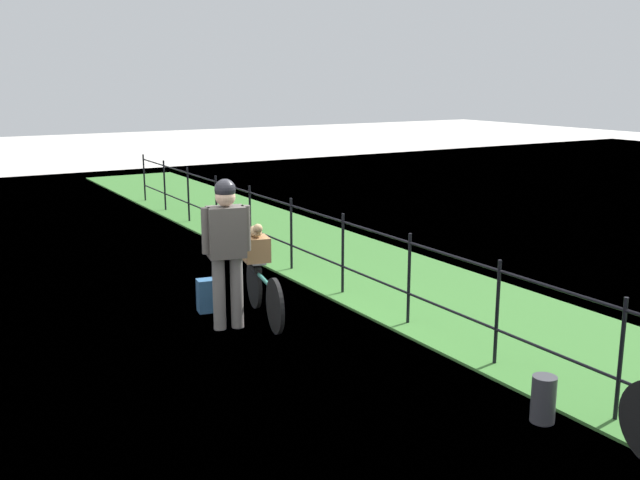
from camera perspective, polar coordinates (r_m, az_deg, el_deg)
ground_plane at (r=7.98m, az=-8.30°, el=-7.67°), size 60.00×60.00×0.00m
grass_strip at (r=9.45m, az=8.86°, el=-4.33°), size 27.00×2.40×0.03m
iron_fence at (r=8.74m, az=4.22°, el=-1.56°), size 18.04×0.04×1.06m
bicycle_main at (r=8.45m, az=-4.42°, el=-4.06°), size 1.55×0.37×0.62m
wooden_crate at (r=8.65m, az=-5.03°, el=-0.69°), size 0.38×0.35×0.29m
terrier_dog at (r=8.58m, az=-5.02°, el=0.72°), size 0.32×0.19×0.18m
cyclist_person at (r=8.02m, az=-7.31°, el=-0.05°), size 0.34×0.53×1.68m
backpack_on_paving at (r=8.83m, az=-8.65°, el=-4.29°), size 0.22×0.30×0.40m
mooring_bollard at (r=6.32m, az=17.05°, el=-11.79°), size 0.20×0.20×0.39m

